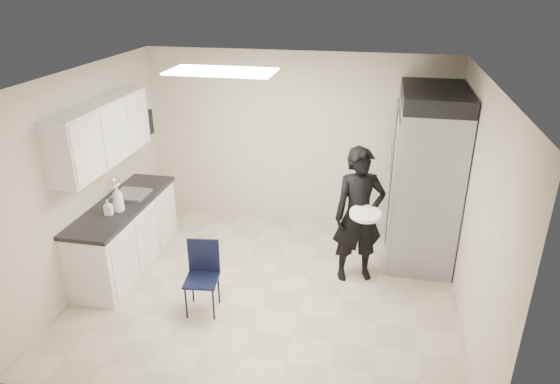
% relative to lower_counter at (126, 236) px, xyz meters
% --- Properties ---
extents(floor, '(4.50, 4.50, 0.00)m').
position_rel_lower_counter_xyz_m(floor, '(1.95, -0.20, -0.43)').
color(floor, '#B1A58B').
rests_on(floor, ground).
extents(ceiling, '(4.50, 4.50, 0.00)m').
position_rel_lower_counter_xyz_m(ceiling, '(1.95, -0.20, 2.17)').
color(ceiling, white).
rests_on(ceiling, back_wall).
extents(back_wall, '(4.50, 0.00, 4.50)m').
position_rel_lower_counter_xyz_m(back_wall, '(1.95, 1.80, 0.87)').
color(back_wall, '#BFB59D').
rests_on(back_wall, floor).
extents(left_wall, '(0.00, 4.00, 4.00)m').
position_rel_lower_counter_xyz_m(left_wall, '(-0.30, -0.20, 0.87)').
color(left_wall, '#BFB59D').
rests_on(left_wall, floor).
extents(right_wall, '(0.00, 4.00, 4.00)m').
position_rel_lower_counter_xyz_m(right_wall, '(4.20, -0.20, 0.87)').
color(right_wall, '#BFB59D').
rests_on(right_wall, floor).
extents(ceiling_panel, '(1.20, 0.60, 0.02)m').
position_rel_lower_counter_xyz_m(ceiling_panel, '(1.35, 0.20, 2.14)').
color(ceiling_panel, white).
rests_on(ceiling_panel, ceiling).
extents(lower_counter, '(0.60, 1.90, 0.86)m').
position_rel_lower_counter_xyz_m(lower_counter, '(0.00, 0.00, 0.00)').
color(lower_counter, silver).
rests_on(lower_counter, floor).
extents(countertop, '(0.64, 1.95, 0.05)m').
position_rel_lower_counter_xyz_m(countertop, '(0.00, 0.00, 0.46)').
color(countertop, black).
rests_on(countertop, lower_counter).
extents(sink, '(0.42, 0.40, 0.14)m').
position_rel_lower_counter_xyz_m(sink, '(0.02, 0.25, 0.44)').
color(sink, gray).
rests_on(sink, countertop).
extents(faucet, '(0.02, 0.02, 0.24)m').
position_rel_lower_counter_xyz_m(faucet, '(-0.18, 0.25, 0.59)').
color(faucet, silver).
rests_on(faucet, countertop).
extents(upper_cabinets, '(0.35, 1.80, 0.75)m').
position_rel_lower_counter_xyz_m(upper_cabinets, '(-0.13, 0.00, 1.40)').
color(upper_cabinets, silver).
rests_on(upper_cabinets, left_wall).
extents(towel_dispenser, '(0.22, 0.30, 0.35)m').
position_rel_lower_counter_xyz_m(towel_dispenser, '(-0.19, 1.15, 1.19)').
color(towel_dispenser, black).
rests_on(towel_dispenser, left_wall).
extents(notice_sticker_left, '(0.00, 0.12, 0.07)m').
position_rel_lower_counter_xyz_m(notice_sticker_left, '(-0.29, -0.10, 0.79)').
color(notice_sticker_left, yellow).
rests_on(notice_sticker_left, left_wall).
extents(notice_sticker_right, '(0.00, 0.12, 0.07)m').
position_rel_lower_counter_xyz_m(notice_sticker_right, '(-0.29, 0.10, 0.75)').
color(notice_sticker_right, yellow).
rests_on(notice_sticker_right, left_wall).
extents(commercial_fridge, '(0.80, 1.35, 2.10)m').
position_rel_lower_counter_xyz_m(commercial_fridge, '(3.78, 1.07, 0.62)').
color(commercial_fridge, gray).
rests_on(commercial_fridge, floor).
extents(fridge_compressor, '(0.80, 1.35, 0.20)m').
position_rel_lower_counter_xyz_m(fridge_compressor, '(3.78, 1.07, 1.77)').
color(fridge_compressor, black).
rests_on(fridge_compressor, commercial_fridge).
extents(folding_chair, '(0.41, 0.41, 0.82)m').
position_rel_lower_counter_xyz_m(folding_chair, '(1.31, -0.74, -0.02)').
color(folding_chair, black).
rests_on(folding_chair, floor).
extents(man_tuxedo, '(0.74, 0.61, 1.74)m').
position_rel_lower_counter_xyz_m(man_tuxedo, '(2.97, 0.32, 0.44)').
color(man_tuxedo, black).
rests_on(man_tuxedo, floor).
extents(bucket_lid, '(0.46, 0.46, 0.05)m').
position_rel_lower_counter_xyz_m(bucket_lid, '(3.05, 0.08, 0.58)').
color(bucket_lid, silver).
rests_on(bucket_lid, man_tuxedo).
extents(soap_bottle_a, '(0.14, 0.14, 0.34)m').
position_rel_lower_counter_xyz_m(soap_bottle_a, '(0.10, -0.22, 0.65)').
color(soap_bottle_a, white).
rests_on(soap_bottle_a, countertop).
extents(soap_bottle_b, '(0.10, 0.10, 0.19)m').
position_rel_lower_counter_xyz_m(soap_bottle_b, '(0.02, -0.33, 0.58)').
color(soap_bottle_b, silver).
rests_on(soap_bottle_b, countertop).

